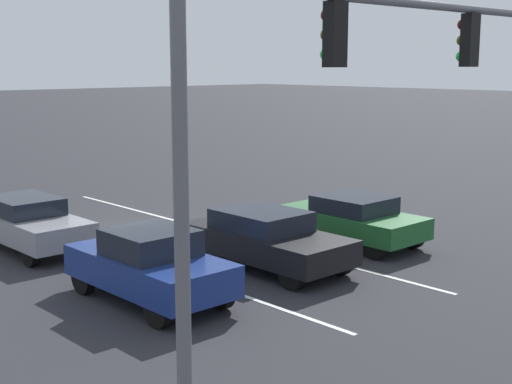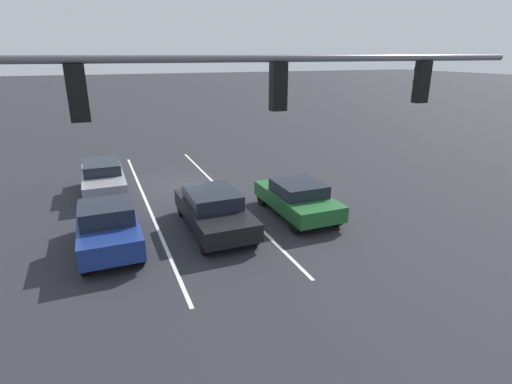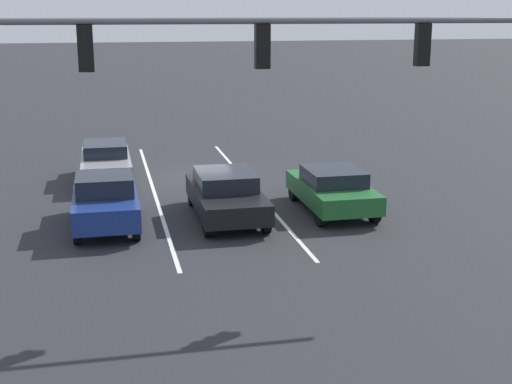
# 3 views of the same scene
# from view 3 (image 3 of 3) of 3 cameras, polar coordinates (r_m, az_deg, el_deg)

# --- Properties ---
(ground_plane) EXTENTS (240.00, 240.00, 0.00)m
(ground_plane) POSITION_cam_3_polar(r_m,az_deg,el_deg) (27.52, -4.85, 1.23)
(ground_plane) COLOR #28282D
(lane_stripe_left_divider) EXTENTS (0.12, 16.26, 0.01)m
(lane_stripe_left_divider) POSITION_cam_3_polar(r_m,az_deg,el_deg) (25.75, -0.35, 0.38)
(lane_stripe_left_divider) COLOR silver
(lane_stripe_left_divider) RESTS_ON ground_plane
(lane_stripe_center_divider) EXTENTS (0.12, 16.26, 0.01)m
(lane_stripe_center_divider) POSITION_cam_3_polar(r_m,az_deg,el_deg) (25.29, -8.14, -0.03)
(lane_stripe_center_divider) COLOR silver
(lane_stripe_center_divider) RESTS_ON ground_plane
(car_navy_rightlane_front) EXTENTS (1.85, 4.06, 1.59)m
(car_navy_rightlane_front) POSITION_cam_3_polar(r_m,az_deg,el_deg) (21.30, -11.96, -0.70)
(car_navy_rightlane_front) COLOR navy
(car_navy_rightlane_front) RESTS_ON ground_plane
(car_black_midlane_front) EXTENTS (1.95, 4.58, 1.43)m
(car_black_midlane_front) POSITION_cam_3_polar(r_m,az_deg,el_deg) (21.83, -2.41, -0.18)
(car_black_midlane_front) COLOR black
(car_black_midlane_front) RESTS_ON ground_plane
(car_darkgreen_leftlane_front) EXTENTS (1.94, 4.22, 1.39)m
(car_darkgreen_leftlane_front) POSITION_cam_3_polar(r_m,az_deg,el_deg) (22.69, 6.13, 0.26)
(car_darkgreen_leftlane_front) COLOR #1E5928
(car_darkgreen_leftlane_front) RESTS_ON ground_plane
(car_gray_rightlane_second) EXTENTS (1.77, 4.31, 1.44)m
(car_gray_rightlane_second) POSITION_cam_3_polar(r_m,az_deg,el_deg) (27.07, -11.92, 2.40)
(car_gray_rightlane_second) COLOR gray
(car_gray_rightlane_second) RESTS_ON ground_plane
(traffic_signal_gantry) EXTENTS (12.90, 0.37, 6.51)m
(traffic_signal_gantry) POSITION_cam_3_polar(r_m,az_deg,el_deg) (15.44, -7.81, 9.30)
(traffic_signal_gantry) COLOR slate
(traffic_signal_gantry) RESTS_ON ground_plane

